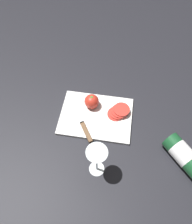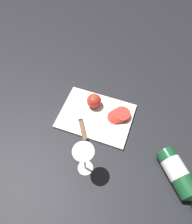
% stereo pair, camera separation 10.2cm
% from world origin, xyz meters
% --- Properties ---
extents(ground_plane, '(3.00, 3.00, 0.00)m').
position_xyz_m(ground_plane, '(0.00, 0.00, 0.00)').
color(ground_plane, black).
extents(cutting_board, '(0.34, 0.25, 0.01)m').
position_xyz_m(cutting_board, '(0.07, -0.01, 0.01)').
color(cutting_board, white).
rests_on(cutting_board, ground_plane).
extents(wine_bottle, '(0.25, 0.28, 0.08)m').
position_xyz_m(wine_bottle, '(0.48, -0.17, 0.04)').
color(wine_bottle, '#194C28').
rests_on(wine_bottle, ground_plane).
extents(wine_glass, '(0.08, 0.08, 0.18)m').
position_xyz_m(wine_glass, '(0.11, -0.26, 0.13)').
color(wine_glass, silver).
rests_on(wine_glass, ground_plane).
extents(whole_tomato, '(0.07, 0.07, 0.07)m').
position_xyz_m(whole_tomato, '(0.04, 0.05, 0.05)').
color(whole_tomato, red).
rests_on(whole_tomato, cutting_board).
extents(knife, '(0.17, 0.25, 0.01)m').
position_xyz_m(knife, '(0.02, -0.08, 0.02)').
color(knife, silver).
rests_on(knife, cutting_board).
extents(tomato_slice_stack_near, '(0.10, 0.09, 0.03)m').
position_xyz_m(tomato_slice_stack_near, '(0.17, 0.02, 0.03)').
color(tomato_slice_stack_near, red).
rests_on(tomato_slice_stack_near, cutting_board).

